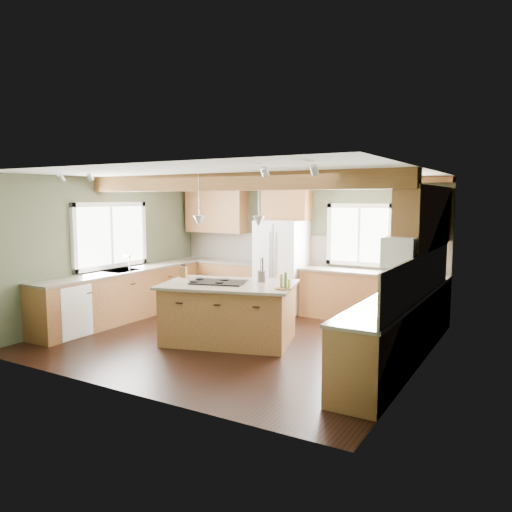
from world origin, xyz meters
The scene contains 37 objects.
floor centered at (0.00, 0.00, 0.00)m, with size 5.60×5.60×0.00m, color black.
ceiling centered at (0.00, 0.00, 2.60)m, with size 5.60×5.60×0.00m, color silver.
wall_back centered at (0.00, 2.50, 1.30)m, with size 5.60×5.60×0.00m, color #454E37.
wall_left centered at (-2.80, 0.00, 1.30)m, with size 5.00×5.00×0.00m, color #454E37.
wall_right centered at (2.80, 0.00, 1.30)m, with size 5.00×5.00×0.00m, color #454E37.
ceiling_beam centered at (0.00, -0.16, 2.47)m, with size 5.55×0.26×0.26m, color #563718.
soffit_trim centered at (0.00, 2.40, 2.54)m, with size 5.55×0.20×0.10m, color #563718.
backsplash_back centered at (0.00, 2.48, 1.21)m, with size 5.58×0.03×0.58m, color brown.
backsplash_right centered at (2.78, 0.05, 1.21)m, with size 0.03×3.70×0.58m, color brown.
base_cab_back_left centered at (-1.79, 2.20, 0.44)m, with size 2.02×0.60×0.88m, color #5B3416.
counter_back_left centered at (-1.79, 2.20, 0.90)m, with size 2.06×0.64×0.04m, color brown.
base_cab_back_right centered at (1.49, 2.20, 0.44)m, with size 2.62×0.60×0.88m, color #5B3416.
counter_back_right centered at (1.49, 2.20, 0.90)m, with size 2.66×0.64×0.04m, color brown.
base_cab_left centered at (-2.50, 0.05, 0.44)m, with size 0.60×3.70×0.88m, color #5B3416.
counter_left centered at (-2.50, 0.05, 0.90)m, with size 0.64×3.74×0.04m, color brown.
base_cab_right centered at (2.50, 0.05, 0.44)m, with size 0.60×3.70×0.88m, color #5B3416.
counter_right centered at (2.50, 0.05, 0.90)m, with size 0.64×3.74×0.04m, color brown.
upper_cab_back_left centered at (-1.99, 2.33, 1.95)m, with size 1.40×0.35×0.90m, color #5B3416.
upper_cab_over_fridge centered at (-0.30, 2.33, 2.15)m, with size 0.96×0.35×0.70m, color #5B3416.
upper_cab_right centered at (2.62, 0.90, 1.95)m, with size 0.35×2.20×0.90m, color #5B3416.
upper_cab_back_corner centered at (2.30, 2.33, 1.95)m, with size 0.90×0.35×0.90m, color #5B3416.
window_left centered at (-2.78, 0.05, 1.55)m, with size 0.04×1.60×1.05m, color white.
window_back centered at (1.15, 2.48, 1.55)m, with size 1.10×0.04×1.00m, color white.
sink centered at (-2.50, 0.05, 0.91)m, with size 0.50×0.65×0.03m, color #262628.
faucet centered at (-2.32, 0.05, 1.05)m, with size 0.02×0.02×0.28m, color #B2B2B7.
dishwasher centered at (-2.49, -1.25, 0.43)m, with size 0.60×0.60×0.84m, color white.
oven centered at (2.49, -1.25, 0.43)m, with size 0.60×0.72×0.84m, color white.
microwave centered at (2.58, -0.05, 1.55)m, with size 0.40×0.70×0.38m, color white.
pendant_left centered at (-0.50, -0.29, 1.88)m, with size 0.18×0.18×0.16m, color #B2B2B7.
pendant_right centered at (0.41, -0.02, 1.88)m, with size 0.18×0.18×0.16m, color #B2B2B7.
refrigerator centered at (-0.30, 2.12, 0.90)m, with size 0.90×0.74×1.80m, color white.
island centered at (-0.04, -0.16, 0.44)m, with size 1.90×1.16×0.88m, color brown.
island_top centered at (-0.04, -0.16, 0.90)m, with size 2.02×1.29×0.04m, color brown.
cooktop centered at (-0.19, -0.20, 0.93)m, with size 0.82×0.55×0.02m, color black.
knife_block centered at (-1.01, -0.05, 1.01)m, with size 0.11×0.08×0.18m, color brown.
utensil_crock centered at (0.34, 0.21, 1.01)m, with size 0.13×0.13×0.17m, color #413734.
bottle_tray centered at (0.91, -0.17, 1.04)m, with size 0.25×0.25×0.23m, color brown, non-canonical shape.
Camera 1 is at (4.15, -6.51, 2.22)m, focal length 35.00 mm.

